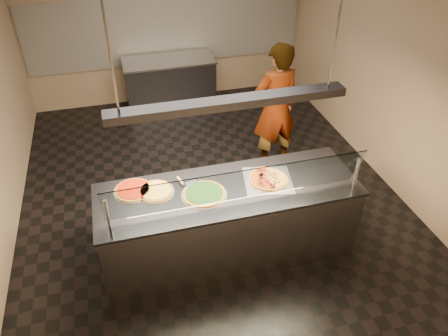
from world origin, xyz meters
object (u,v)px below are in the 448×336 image
object	(u,v)px
half_pizza_sausage	(277,177)
worker	(275,108)
pizza_cheese	(155,191)
heat_lamp_housing	(229,103)
perforated_tray	(268,180)
pizza_spinach	(204,193)
prep_table	(170,84)
pizza_tomato	(133,190)
pizza_spatula	(185,182)
sneeze_guard	(238,186)
half_pizza_pepperoni	(259,180)
serving_counter	(228,221)

from	to	relation	value
half_pizza_sausage	worker	size ratio (longest dim) A/B	0.24
pizza_cheese	heat_lamp_housing	bearing A→B (deg)	-11.64
perforated_tray	worker	world-z (taller)	worker
pizza_spinach	prep_table	size ratio (longest dim) A/B	0.30
pizza_tomato	worker	xyz separation A→B (m)	(2.11, 1.34, -0.00)
pizza_spatula	worker	size ratio (longest dim) A/B	0.12
sneeze_guard	perforated_tray	distance (m)	0.65
half_pizza_pepperoni	half_pizza_sausage	distance (m)	0.20
pizza_tomato	heat_lamp_housing	xyz separation A→B (m)	(0.98, -0.23, 1.01)
pizza_tomato	prep_table	size ratio (longest dim) A/B	0.26
half_pizza_sausage	heat_lamp_housing	world-z (taller)	heat_lamp_housing
serving_counter	pizza_tomato	distance (m)	1.11
pizza_cheese	worker	bearing A→B (deg)	36.95
perforated_tray	worker	distance (m)	1.69
pizza_cheese	heat_lamp_housing	xyz separation A→B (m)	(0.76, -0.16, 1.01)
half_pizza_pepperoni	pizza_spinach	size ratio (longest dim) A/B	0.95
prep_table	pizza_spatula	bearing A→B (deg)	-96.33
half_pizza_sausage	perforated_tray	bearing A→B (deg)	178.96
perforated_tray	serving_counter	bearing A→B (deg)	-176.49
prep_table	half_pizza_pepperoni	bearing A→B (deg)	-84.11
sneeze_guard	prep_table	world-z (taller)	sneeze_guard
half_pizza_sausage	pizza_spinach	xyz separation A→B (m)	(-0.83, -0.05, -0.01)
pizza_spinach	pizza_spatula	world-z (taller)	pizza_spatula
perforated_tray	prep_table	distance (m)	3.80
half_pizza_sausage	serving_counter	bearing A→B (deg)	-177.31
half_pizza_pepperoni	pizza_tomato	bearing A→B (deg)	171.15
perforated_tray	half_pizza_sausage	size ratio (longest dim) A/B	1.32
prep_table	perforated_tray	bearing A→B (deg)	-82.59
half_pizza_pepperoni	perforated_tray	bearing A→B (deg)	0.30
pizza_spatula	half_pizza_pepperoni	bearing A→B (deg)	-13.16
perforated_tray	pizza_tomato	distance (m)	1.45
sneeze_guard	pizza_spinach	xyz separation A→B (m)	(-0.27, 0.32, -0.28)
heat_lamp_housing	perforated_tray	bearing A→B (deg)	3.51
serving_counter	pizza_spinach	bearing A→B (deg)	-174.73
half_pizza_pepperoni	worker	xyz separation A→B (m)	(0.77, 1.55, -0.02)
sneeze_guard	pizza_cheese	size ratio (longest dim) A/B	6.52
half_pizza_sausage	sneeze_guard	bearing A→B (deg)	-146.36
half_pizza_pepperoni	serving_counter	bearing A→B (deg)	-175.58
serving_counter	prep_table	world-z (taller)	same
perforated_tray	pizza_spinach	bearing A→B (deg)	-175.82
half_pizza_pepperoni	pizza_spinach	bearing A→B (deg)	-175.21
worker	heat_lamp_housing	world-z (taller)	heat_lamp_housing
pizza_spinach	prep_table	world-z (taller)	pizza_spinach
sneeze_guard	pizza_cheese	world-z (taller)	sneeze_guard
perforated_tray	half_pizza_sausage	world-z (taller)	half_pizza_sausage
pizza_tomato	worker	world-z (taller)	worker
pizza_spinach	prep_table	bearing A→B (deg)	86.35
serving_counter	worker	distance (m)	1.99
pizza_spatula	heat_lamp_housing	world-z (taller)	heat_lamp_housing
pizza_cheese	sneeze_guard	bearing A→B (deg)	-33.39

